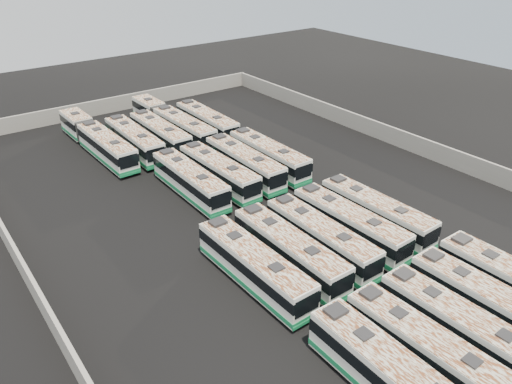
{
  "coord_description": "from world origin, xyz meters",
  "views": [
    {
      "loc": [
        -26.45,
        -33.17,
        24.38
      ],
      "look_at": [
        -1.0,
        0.97,
        1.6
      ],
      "focal_mm": 35.0,
      "sensor_mm": 36.0,
      "label": 1
    }
  ],
  "objects_px": {
    "bus_front_center": "(463,329)",
    "bus_midfront_left": "(289,251)",
    "bus_midback_right": "(244,163)",
    "bus_midfront_center": "(321,238)",
    "bus_front_left": "(429,353)",
    "bus_back_right": "(172,122)",
    "bus_back_left": "(134,141)",
    "bus_midfront_right": "(349,224)",
    "bus_back_far_left": "(97,139)",
    "bus_back_center": "(160,134)",
    "bus_midback_center": "(219,172)",
    "bus_midback_far_right": "(269,156)",
    "bus_midback_left": "(190,180)",
    "bus_back_far_right": "(207,122)",
    "bus_front_right": "(491,307)",
    "bus_midfront_far_left": "(254,266)",
    "bus_midfront_far_right": "(376,213)",
    "bus_front_far_left": "(395,380)"
  },
  "relations": [
    {
      "from": "bus_front_center",
      "to": "bus_midfront_left",
      "type": "xyz_separation_m",
      "value": [
        -3.26,
        13.27,
        0.03
      ]
    },
    {
      "from": "bus_midback_right",
      "to": "bus_midfront_center",
      "type": "bearing_deg",
      "value": -101.42
    },
    {
      "from": "bus_front_left",
      "to": "bus_back_right",
      "type": "relative_size",
      "value": 0.63
    },
    {
      "from": "bus_back_left",
      "to": "bus_back_right",
      "type": "distance_m",
      "value": 7.41
    },
    {
      "from": "bus_midfront_right",
      "to": "bus_back_left",
      "type": "height_order",
      "value": "bus_back_left"
    },
    {
      "from": "bus_midfront_right",
      "to": "bus_back_far_left",
      "type": "xyz_separation_m",
      "value": [
        -10.29,
        31.85,
        0.02
      ]
    },
    {
      "from": "bus_midfront_left",
      "to": "bus_back_center",
      "type": "xyz_separation_m",
      "value": [
        3.29,
        28.57,
        0.01
      ]
    },
    {
      "from": "bus_midfront_center",
      "to": "bus_back_left",
      "type": "relative_size",
      "value": 0.97
    },
    {
      "from": "bus_midback_center",
      "to": "bus_midback_far_right",
      "type": "bearing_deg",
      "value": 0.02
    },
    {
      "from": "bus_midfront_center",
      "to": "bus_back_center",
      "type": "distance_m",
      "value": 28.67
    },
    {
      "from": "bus_front_left",
      "to": "bus_midfront_left",
      "type": "xyz_separation_m",
      "value": [
        0.07,
        13.2,
        0.05
      ]
    },
    {
      "from": "bus_midback_left",
      "to": "bus_back_left",
      "type": "distance_m",
      "value": 13.15
    },
    {
      "from": "bus_front_center",
      "to": "bus_midback_center",
      "type": "distance_m",
      "value": 28.62
    },
    {
      "from": "bus_midback_center",
      "to": "bus_midfront_center",
      "type": "bearing_deg",
      "value": -91.18
    },
    {
      "from": "bus_midfront_right",
      "to": "bus_midback_left",
      "type": "xyz_separation_m",
      "value": [
        -6.82,
        15.47,
        -0.0
      ]
    },
    {
      "from": "bus_back_left",
      "to": "bus_midfront_right",
      "type": "bearing_deg",
      "value": -75.7
    },
    {
      "from": "bus_back_left",
      "to": "bus_back_far_right",
      "type": "height_order",
      "value": "bus_back_far_right"
    },
    {
      "from": "bus_front_right",
      "to": "bus_back_left",
      "type": "bearing_deg",
      "value": 98.52
    },
    {
      "from": "bus_midback_left",
      "to": "bus_midback_center",
      "type": "bearing_deg",
      "value": -1.19
    },
    {
      "from": "bus_midfront_right",
      "to": "bus_midfront_far_left",
      "type": "bearing_deg",
      "value": 178.63
    },
    {
      "from": "bus_midback_right",
      "to": "bus_back_far_right",
      "type": "relative_size",
      "value": 1.0
    },
    {
      "from": "bus_midfront_far_left",
      "to": "bus_midfront_far_right",
      "type": "distance_m",
      "value": 13.55
    },
    {
      "from": "bus_front_right",
      "to": "bus_midback_far_right",
      "type": "xyz_separation_m",
      "value": [
        3.31,
        28.69,
        0.02
      ]
    },
    {
      "from": "bus_midfront_center",
      "to": "bus_midback_far_right",
      "type": "height_order",
      "value": "bus_midback_far_right"
    },
    {
      "from": "bus_midfront_center",
      "to": "bus_midfront_right",
      "type": "distance_m",
      "value": 3.42
    },
    {
      "from": "bus_back_left",
      "to": "bus_front_left",
      "type": "bearing_deg",
      "value": -89.11
    },
    {
      "from": "bus_back_far_left",
      "to": "bus_front_center",
      "type": "bearing_deg",
      "value": -82.45
    },
    {
      "from": "bus_midback_left",
      "to": "bus_midback_far_right",
      "type": "height_order",
      "value": "bus_midback_far_right"
    },
    {
      "from": "bus_midfront_far_left",
      "to": "bus_midfront_center",
      "type": "relative_size",
      "value": 1.02
    },
    {
      "from": "bus_midback_center",
      "to": "bus_back_center",
      "type": "height_order",
      "value": "bus_back_center"
    },
    {
      "from": "bus_midfront_left",
      "to": "bus_midback_left",
      "type": "distance_m",
      "value": 15.45
    },
    {
      "from": "bus_front_center",
      "to": "bus_midback_far_right",
      "type": "xyz_separation_m",
      "value": [
        6.77,
        28.77,
        0.04
      ]
    },
    {
      "from": "bus_front_far_left",
      "to": "bus_midfront_far_left",
      "type": "distance_m",
      "value": 13.34
    },
    {
      "from": "bus_midfront_far_left",
      "to": "bus_midback_left",
      "type": "relative_size",
      "value": 1.01
    },
    {
      "from": "bus_midfront_far_left",
      "to": "bus_midback_center",
      "type": "xyz_separation_m",
      "value": [
        6.75,
        15.36,
        -0.02
      ]
    },
    {
      "from": "bus_midfront_center",
      "to": "bus_back_far_right",
      "type": "relative_size",
      "value": 0.97
    },
    {
      "from": "bus_front_right",
      "to": "bus_midfront_center",
      "type": "bearing_deg",
      "value": 103.77
    },
    {
      "from": "bus_midfront_far_right",
      "to": "bus_back_left",
      "type": "xyz_separation_m",
      "value": [
        -10.23,
        28.67,
        0.05
      ]
    },
    {
      "from": "bus_midfront_right",
      "to": "bus_midback_far_right",
      "type": "bearing_deg",
      "value": 76.71
    },
    {
      "from": "bus_midfront_far_right",
      "to": "bus_midback_far_right",
      "type": "bearing_deg",
      "value": 89.17
    },
    {
      "from": "bus_midback_center",
      "to": "bus_midback_right",
      "type": "xyz_separation_m",
      "value": [
        3.37,
        0.13,
        0.03
      ]
    },
    {
      "from": "bus_back_far_left",
      "to": "bus_back_right",
      "type": "xyz_separation_m",
      "value": [
        10.14,
        -0.12,
        -0.01
      ]
    },
    {
      "from": "bus_midback_right",
      "to": "bus_back_far_right",
      "type": "height_order",
      "value": "bus_back_far_right"
    },
    {
      "from": "bus_midfront_far_right",
      "to": "bus_back_far_right",
      "type": "xyz_separation_m",
      "value": [
        0.02,
        28.78,
        0.06
      ]
    },
    {
      "from": "bus_midfront_left",
      "to": "bus_midfront_center",
      "type": "height_order",
      "value": "bus_midfront_left"
    },
    {
      "from": "bus_midfront_far_left",
      "to": "bus_back_right",
      "type": "height_order",
      "value": "bus_midfront_far_left"
    },
    {
      "from": "bus_midfront_center",
      "to": "bus_back_center",
      "type": "height_order",
      "value": "bus_back_center"
    },
    {
      "from": "bus_front_far_left",
      "to": "bus_midfront_far_right",
      "type": "distance_m",
      "value": 18.95
    },
    {
      "from": "bus_front_right",
      "to": "bus_midback_center",
      "type": "height_order",
      "value": "bus_midback_center"
    },
    {
      "from": "bus_midback_left",
      "to": "bus_midback_right",
      "type": "distance_m",
      "value": 6.76
    }
  ]
}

